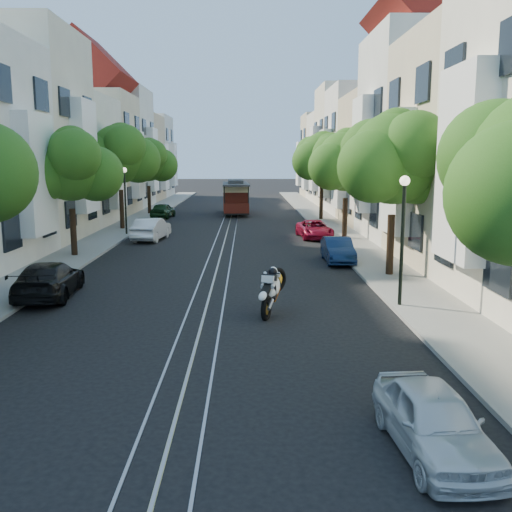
{
  "coord_description": "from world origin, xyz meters",
  "views": [
    {
      "loc": [
        1.35,
        -13.93,
        4.79
      ],
      "look_at": [
        1.63,
        4.36,
        1.67
      ],
      "focal_mm": 40.0,
      "sensor_mm": 36.0,
      "label": 1
    }
  ],
  "objects_px": {
    "lamp_east": "(403,221)",
    "cable_car": "(236,196)",
    "tree_e_d": "(323,158)",
    "parked_car_e_mid": "(338,250)",
    "parked_car_w_near": "(49,280)",
    "tree_w_c": "(121,155)",
    "tree_e_b": "(395,161)",
    "parked_car_w_mid": "(151,229)",
    "sportbike_rider": "(271,288)",
    "tree_e_c": "(347,162)",
    "lamp_west": "(125,191)",
    "parked_car_e_near": "(434,421)",
    "tree_w_d": "(149,161)",
    "tree_w_b": "(71,167)",
    "parked_car_w_far": "(163,210)",
    "parked_car_e_far": "(315,229)"
  },
  "relations": [
    {
      "from": "tree_e_c",
      "to": "tree_w_c",
      "type": "relative_size",
      "value": 0.92
    },
    {
      "from": "parked_car_w_near",
      "to": "tree_e_d",
      "type": "bearing_deg",
      "value": -121.26
    },
    {
      "from": "tree_w_c",
      "to": "parked_car_e_near",
      "type": "relative_size",
      "value": 2.16
    },
    {
      "from": "lamp_west",
      "to": "parked_car_w_far",
      "type": "relative_size",
      "value": 1.14
    },
    {
      "from": "lamp_west",
      "to": "tree_w_c",
      "type": "bearing_deg",
      "value": 105.75
    },
    {
      "from": "tree_e_d",
      "to": "tree_w_d",
      "type": "bearing_deg",
      "value": 160.85
    },
    {
      "from": "sportbike_rider",
      "to": "parked_car_e_mid",
      "type": "height_order",
      "value": "sportbike_rider"
    },
    {
      "from": "lamp_west",
      "to": "parked_car_e_mid",
      "type": "xyz_separation_m",
      "value": [
        11.9,
        -9.61,
        -2.26
      ]
    },
    {
      "from": "parked_car_e_mid",
      "to": "parked_car_w_near",
      "type": "relative_size",
      "value": 0.81
    },
    {
      "from": "tree_w_c",
      "to": "tree_e_b",
      "type": "bearing_deg",
      "value": -48.01
    },
    {
      "from": "tree_e_d",
      "to": "lamp_east",
      "type": "relative_size",
      "value": 1.65
    },
    {
      "from": "tree_w_c",
      "to": "parked_car_w_far",
      "type": "bearing_deg",
      "value": 79.25
    },
    {
      "from": "tree_w_c",
      "to": "lamp_west",
      "type": "xyz_separation_m",
      "value": [
        0.84,
        -2.98,
        -2.22
      ]
    },
    {
      "from": "tree_e_d",
      "to": "lamp_east",
      "type": "bearing_deg",
      "value": -92.04
    },
    {
      "from": "tree_w_c",
      "to": "cable_car",
      "type": "height_order",
      "value": "tree_w_c"
    },
    {
      "from": "tree_e_c",
      "to": "cable_car",
      "type": "height_order",
      "value": "tree_e_c"
    },
    {
      "from": "tree_e_c",
      "to": "parked_car_w_far",
      "type": "height_order",
      "value": "tree_e_c"
    },
    {
      "from": "tree_e_d",
      "to": "parked_car_w_mid",
      "type": "xyz_separation_m",
      "value": [
        -11.66,
        -10.93,
        -4.2
      ]
    },
    {
      "from": "parked_car_w_mid",
      "to": "sportbike_rider",
      "type": "bearing_deg",
      "value": 118.09
    },
    {
      "from": "tree_w_b",
      "to": "tree_e_b",
      "type": "bearing_deg",
      "value": -19.15
    },
    {
      "from": "tree_e_b",
      "to": "parked_car_e_mid",
      "type": "xyz_separation_m",
      "value": [
        -1.66,
        3.42,
        -4.15
      ]
    },
    {
      "from": "parked_car_e_near",
      "to": "parked_car_w_mid",
      "type": "bearing_deg",
      "value": 105.26
    },
    {
      "from": "tree_w_b",
      "to": "lamp_west",
      "type": "bearing_deg",
      "value": 84.03
    },
    {
      "from": "tree_w_d",
      "to": "parked_car_e_near",
      "type": "bearing_deg",
      "value": -74.35
    },
    {
      "from": "tree_w_c",
      "to": "lamp_east",
      "type": "relative_size",
      "value": 1.71
    },
    {
      "from": "tree_e_b",
      "to": "tree_w_d",
      "type": "bearing_deg",
      "value": 118.07
    },
    {
      "from": "tree_e_d",
      "to": "parked_car_e_near",
      "type": "bearing_deg",
      "value": -94.52
    },
    {
      "from": "parked_car_e_mid",
      "to": "parked_car_w_far",
      "type": "distance_m",
      "value": 23.53
    },
    {
      "from": "tree_e_d",
      "to": "parked_car_w_far",
      "type": "relative_size",
      "value": 1.87
    },
    {
      "from": "tree_w_c",
      "to": "parked_car_w_mid",
      "type": "height_order",
      "value": "tree_w_c"
    },
    {
      "from": "lamp_east",
      "to": "sportbike_rider",
      "type": "relative_size",
      "value": 1.97
    },
    {
      "from": "tree_e_c",
      "to": "lamp_west",
      "type": "height_order",
      "value": "tree_e_c"
    },
    {
      "from": "tree_w_c",
      "to": "parked_car_w_near",
      "type": "bearing_deg",
      "value": -85.44
    },
    {
      "from": "tree_w_d",
      "to": "parked_car_w_mid",
      "type": "distance_m",
      "value": 16.63
    },
    {
      "from": "parked_car_w_near",
      "to": "parked_car_w_mid",
      "type": "relative_size",
      "value": 1.07
    },
    {
      "from": "parked_car_e_mid",
      "to": "parked_car_w_near",
      "type": "distance_m",
      "value": 13.06
    },
    {
      "from": "cable_car",
      "to": "tree_w_c",
      "type": "bearing_deg",
      "value": -125.74
    },
    {
      "from": "cable_car",
      "to": "parked_car_e_near",
      "type": "bearing_deg",
      "value": -86.72
    },
    {
      "from": "parked_car_w_far",
      "to": "tree_w_d",
      "type": "bearing_deg",
      "value": -55.88
    },
    {
      "from": "tree_e_c",
      "to": "tree_w_c",
      "type": "xyz_separation_m",
      "value": [
        -14.4,
        5.0,
        0.47
      ]
    },
    {
      "from": "tree_e_d",
      "to": "tree_w_d",
      "type": "relative_size",
      "value": 1.05
    },
    {
      "from": "sportbike_rider",
      "to": "cable_car",
      "type": "relative_size",
      "value": 0.29
    },
    {
      "from": "cable_car",
      "to": "parked_car_e_mid",
      "type": "xyz_separation_m",
      "value": [
        5.26,
        -23.91,
        -1.05
      ]
    },
    {
      "from": "tree_w_c",
      "to": "parked_car_e_mid",
      "type": "xyz_separation_m",
      "value": [
        12.74,
        -12.58,
        -4.49
      ]
    },
    {
      "from": "tree_e_b",
      "to": "tree_w_c",
      "type": "bearing_deg",
      "value": 131.99
    },
    {
      "from": "tree_e_c",
      "to": "lamp_west",
      "type": "relative_size",
      "value": 1.57
    },
    {
      "from": "tree_w_d",
      "to": "parked_car_w_mid",
      "type": "bearing_deg",
      "value": -80.24
    },
    {
      "from": "tree_e_c",
      "to": "parked_car_e_far",
      "type": "height_order",
      "value": "tree_e_c"
    },
    {
      "from": "tree_w_d",
      "to": "parked_car_e_near",
      "type": "relative_size",
      "value": 1.98
    },
    {
      "from": "lamp_east",
      "to": "cable_car",
      "type": "distance_m",
      "value": 32.87
    }
  ]
}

